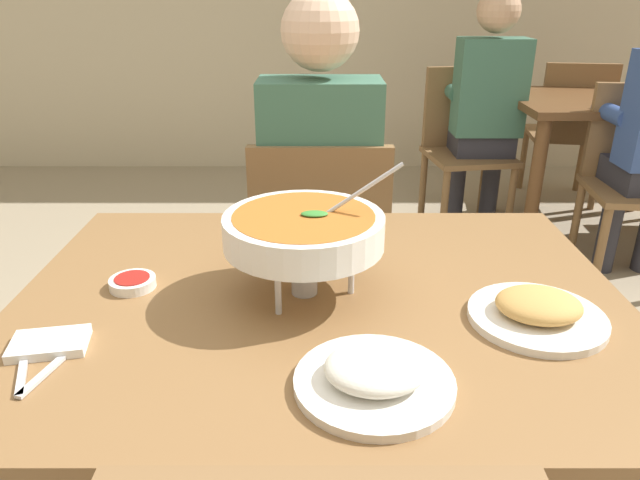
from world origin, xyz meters
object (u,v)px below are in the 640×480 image
sauce_dish (133,283)px  chair_diner_main (319,256)px  dining_table_far (600,123)px  diner_main (319,183)px  chair_bg_middle (633,170)px  patron_bg_right (485,100)px  chair_bg_corner (567,126)px  chair_bg_right (462,139)px  rice_plate (375,375)px  curry_bowl (304,231)px  appetizer_plate (538,311)px  dining_table_main (320,346)px

sauce_dish → chair_diner_main: bearing=62.1°
sauce_dish → dining_table_far: bearing=48.4°
diner_main → chair_bg_middle: 1.77m
patron_bg_right → chair_diner_main: bearing=-121.3°
chair_bg_corner → patron_bg_right: size_ratio=0.69×
diner_main → dining_table_far: 2.08m
chair_bg_right → patron_bg_right: patron_bg_right is taller
rice_plate → patron_bg_right: patron_bg_right is taller
curry_bowl → chair_bg_right: (0.85, 2.29, -0.39)m
appetizer_plate → chair_bg_middle: bearing=58.0°
appetizer_plate → chair_bg_corner: (1.18, 2.75, -0.28)m
appetizer_plate → chair_bg_right: 2.45m
chair_bg_middle → patron_bg_right: bearing=138.1°
patron_bg_right → dining_table_far: bearing=-3.9°
appetizer_plate → patron_bg_right: (0.52, 2.31, -0.04)m
curry_bowl → rice_plate: 0.33m
chair_bg_middle → dining_table_main: bearing=-131.6°
rice_plate → appetizer_plate: same height
diner_main → dining_table_far: bearing=42.7°
sauce_dish → rice_plate: bearing=-34.8°
chair_diner_main → sauce_dish: chair_diner_main is taller
appetizer_plate → patron_bg_right: bearing=77.4°
chair_bg_middle → chair_diner_main: bearing=-147.5°
dining_table_far → patron_bg_right: size_ratio=0.76×
curry_bowl → dining_table_far: bearing=54.2°
chair_bg_corner → curry_bowl: bearing=-121.0°
dining_table_main → sauce_dish: sauce_dish is taller
chair_bg_right → chair_bg_corner: same height
rice_plate → chair_bg_right: bearing=74.0°
rice_plate → chair_bg_right: (0.74, 2.58, -0.28)m
chair_diner_main → chair_bg_right: 1.77m
rice_plate → patron_bg_right: 2.63m
appetizer_plate → sauce_dish: 0.76m
diner_main → chair_bg_corner: diner_main is taller
chair_diner_main → dining_table_far: 2.10m
rice_plate → appetizer_plate: bearing=31.5°
chair_diner_main → diner_main: diner_main is taller
appetizer_plate → sauce_dish: (-0.75, 0.13, -0.01)m
dining_table_far → patron_bg_right: patron_bg_right is taller
diner_main → rice_plate: bearing=-85.6°
patron_bg_right → appetizer_plate: bearing=-102.6°
dining_table_main → dining_table_far: 2.65m
dining_table_far → chair_bg_corner: chair_bg_corner is taller
chair_bg_right → patron_bg_right: (0.08, -0.09, 0.24)m
curry_bowl → diner_main: bearing=87.7°
appetizer_plate → patron_bg_right: patron_bg_right is taller
curry_bowl → chair_bg_middle: size_ratio=0.37×
rice_plate → chair_diner_main: bearing=94.5°
dining_table_far → chair_bg_middle: bearing=-94.2°
chair_bg_corner → rice_plate: bearing=-116.8°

